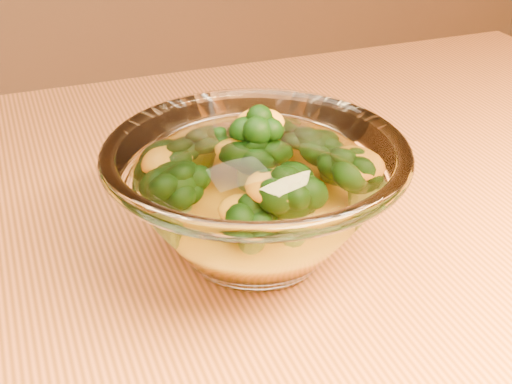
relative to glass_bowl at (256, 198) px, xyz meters
The scene contains 3 objects.
glass_bowl is the anchor object (origin of this frame).
cheese_sauce 0.02m from the glass_bowl, ahead, with size 0.10×0.10×0.03m, color orange.
broccoli_heap 0.01m from the glass_bowl, 87.70° to the left, with size 0.15×0.13×0.07m.
Camera 1 is at (-0.05, -0.37, 1.04)m, focal length 50.00 mm.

